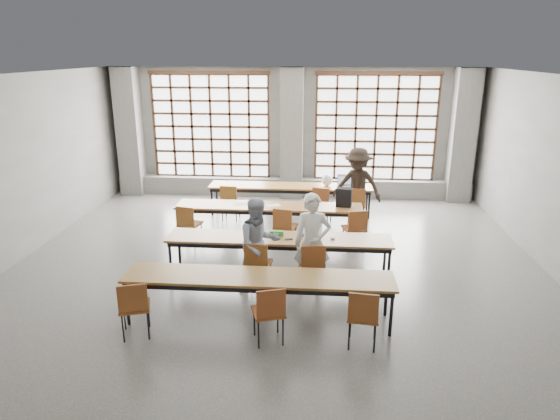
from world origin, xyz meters
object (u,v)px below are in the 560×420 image
object	(u,v)px
chair_mid_centre	(284,224)
plastic_bag	(327,180)
desk_row_c	(279,241)
chair_back_mid	(322,201)
chair_mid_left	(188,221)
mouse	(333,238)
chair_back_right	(357,202)
chair_mid_right	(356,226)
red_pouch	(134,303)
student_back	(357,186)
backpack	(344,197)
chair_front_left	(258,261)
green_box	(277,233)
chair_front_right	(313,263)
desk_row_d	(259,280)
student_female	(259,244)
desk_row_a	(290,188)
chair_near_left	(134,304)
chair_near_right	(363,313)
student_male	(312,243)
laptop_front	(311,233)
chair_near_mid	(269,309)
phone	(289,239)
desk_row_b	(269,208)
chair_back_left	(230,199)
laptop_back	(345,183)

from	to	relation	value
chair_mid_centre	plastic_bag	bearing A→B (deg)	69.67
desk_row_c	chair_back_mid	xyz separation A→B (m)	(0.76, 2.98, -0.13)
chair_mid_left	mouse	bearing A→B (deg)	-23.78
chair_back_right	chair_mid_right	distance (m)	1.70
chair_mid_left	red_pouch	bearing A→B (deg)	-87.90
student_back	backpack	xyz separation A→B (m)	(-0.36, -1.15, 0.04)
chair_back_mid	chair_front_left	size ratio (longest dim) A/B	1.00
desk_row_c	chair_back_mid	distance (m)	3.08
chair_back_mid	red_pouch	world-z (taller)	chair_back_mid
student_back	green_box	xyz separation A→B (m)	(-1.63, -3.02, -0.12)
chair_front_right	green_box	world-z (taller)	chair_front_right
chair_front_right	plastic_bag	size ratio (longest dim) A/B	3.08
desk_row_d	student_female	size ratio (longest dim) A/B	2.52
chair_mid_right	student_back	world-z (taller)	student_back
desk_row_a	student_back	world-z (taller)	student_back
chair_mid_left	plastic_bag	bearing A→B (deg)	39.55
chair_near_left	green_box	size ratio (longest dim) A/B	3.52
green_box	chair_near_right	bearing A→B (deg)	-59.53
chair_front_right	student_male	bearing A→B (deg)	94.55
chair_back_right	backpack	distance (m)	1.15
laptop_front	student_female	bearing A→B (deg)	-144.84
chair_back_right	laptop_front	size ratio (longest dim) A/B	2.10
chair_front_left	backpack	xyz separation A→B (m)	(1.53, 2.58, 0.39)
chair_near_mid	phone	bearing A→B (deg)	86.60
chair_near_left	laptop_front	distance (m)	3.38
chair_back_mid	laptop_front	bearing A→B (deg)	-93.94
chair_near_mid	student_male	bearing A→B (deg)	72.60
green_box	backpack	bearing A→B (deg)	55.89
chair_front_right	student_back	distance (m)	3.87
desk_row_d	mouse	xyz separation A→B (m)	(1.12, 1.60, 0.08)
desk_row_a	desk_row_d	xyz separation A→B (m)	(-0.15, -5.23, 0.00)
chair_mid_left	chair_near_right	world-z (taller)	same
student_back	desk_row_d	bearing A→B (deg)	-90.37
mouse	desk_row_a	bearing A→B (deg)	104.97
desk_row_a	phone	xyz separation A→B (m)	(0.20, -3.70, 0.07)
phone	red_pouch	bearing A→B (deg)	-134.72
desk_row_b	chair_near_left	distance (m)	4.41
chair_back_left	laptop_back	xyz separation A→B (m)	(2.75, 0.74, 0.25)
student_back	plastic_bag	distance (m)	0.89
chair_mid_centre	laptop_front	xyz separation A→B (m)	(0.56, -1.17, 0.25)
chair_mid_left	chair_mid_centre	size ratio (longest dim) A/B	1.00
phone	backpack	xyz separation A→B (m)	(1.04, 2.06, 0.19)
laptop_back	student_female	bearing A→B (deg)	-111.07
plastic_bag	chair_mid_right	bearing A→B (deg)	-76.68
chair_front_left	laptop_front	distance (m)	1.17
chair_front_right	chair_near_left	bearing A→B (deg)	-146.63
chair_mid_centre	laptop_back	bearing A→B (deg)	61.47
desk_row_b	chair_back_left	distance (m)	1.50
chair_back_left	laptop_back	size ratio (longest dim) A/B	2.25
red_pouch	chair_back_mid	bearing A→B (deg)	62.93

